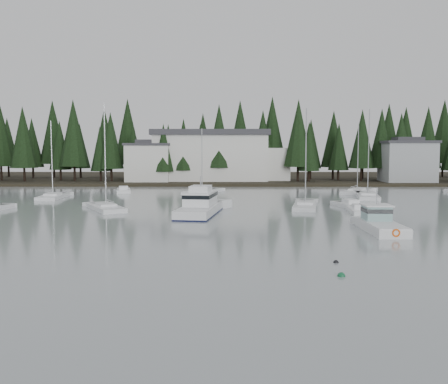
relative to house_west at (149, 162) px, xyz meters
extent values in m
plane|color=#8F989A|center=(18.00, -79.00, -4.65)|extent=(260.00, 260.00, 0.00)
cube|color=black|center=(18.00, 18.00, -4.65)|extent=(240.00, 54.00, 1.00)
cube|color=silver|center=(0.00, 0.00, -0.40)|extent=(9.00, 7.00, 7.50)
cube|color=#38383D|center=(0.00, 0.00, 3.60)|extent=(9.54, 7.42, 0.50)
cube|color=#38383D|center=(0.00, 0.00, 4.20)|extent=(4.95, 3.85, 0.80)
cube|color=#999EA0|center=(54.00, -1.00, -0.15)|extent=(10.00, 8.00, 8.00)
cube|color=#38383D|center=(54.00, -1.00, 4.10)|extent=(10.60, 8.48, 0.50)
cube|color=#38383D|center=(54.00, -1.00, 4.70)|extent=(5.50, 4.40, 0.80)
cube|color=silver|center=(13.00, 3.00, 0.85)|extent=(24.00, 10.00, 10.00)
cube|color=#38383D|center=(13.00, 3.00, 6.15)|extent=(25.00, 11.00, 1.20)
cube|color=silver|center=(25.00, 5.00, -0.65)|extent=(10.00, 8.00, 7.00)
cube|color=silver|center=(13.46, -50.17, -4.50)|extent=(5.02, 11.70, 1.65)
cube|color=#0E1233|center=(13.46, -50.17, -4.62)|extent=(5.06, 11.77, 0.23)
cube|color=white|center=(13.54, -49.61, -2.90)|extent=(3.65, 6.23, 1.49)
cube|color=black|center=(13.54, -49.61, -2.54)|extent=(3.73, 6.30, 0.41)
cube|color=white|center=(13.54, -49.61, -1.82)|extent=(2.48, 3.21, 0.67)
cylinder|color=#A5A8AD|center=(13.54, -49.61, -1.00)|extent=(0.10, 0.10, 1.13)
cube|color=silver|center=(30.00, -61.65, -4.56)|extent=(2.70, 7.69, 1.25)
cube|color=silver|center=(30.00, -61.65, -3.89)|extent=(2.65, 7.54, 0.12)
cube|color=#7EA5A3|center=(30.00, -60.11, -3.21)|extent=(2.21, 2.31, 1.35)
cube|color=white|center=(30.00, -60.11, -2.49)|extent=(2.48, 2.62, 0.12)
cube|color=black|center=(30.00, -60.11, -2.94)|extent=(2.26, 2.35, 0.38)
cylinder|color=#A5A8AD|center=(30.00, -60.11, -1.68)|extent=(0.08, 0.08, 1.54)
torus|color=#F2590C|center=(30.00, -65.49, -4.13)|extent=(0.67, 0.14, 0.67)
cube|color=silver|center=(2.08, -46.02, -4.68)|extent=(6.41, 8.63, 1.05)
cube|color=white|center=(2.08, -46.02, -4.03)|extent=(3.06, 3.41, 0.30)
cylinder|color=#A5A8AD|center=(2.08, -46.02, 1.92)|extent=(0.14, 0.14, 12.14)
cube|color=silver|center=(37.57, -30.48, -4.68)|extent=(4.77, 10.08, 1.05)
cube|color=white|center=(37.57, -30.48, -4.03)|extent=(2.66, 3.63, 0.30)
cylinder|color=#A5A8AD|center=(37.57, -30.48, 2.18)|extent=(0.14, 0.14, 12.67)
cube|color=silver|center=(38.06, -22.67, -4.68)|extent=(7.50, 10.16, 1.05)
cube|color=white|center=(38.06, -22.67, -4.03)|extent=(3.48, 3.98, 0.30)
cylinder|color=#A5A8AD|center=(38.06, -22.67, 1.15)|extent=(0.14, 0.14, 10.61)
cube|color=silver|center=(26.22, -43.26, -4.68)|extent=(4.55, 10.45, 1.05)
cube|color=white|center=(26.22, -43.26, -4.03)|extent=(2.50, 3.73, 0.30)
cylinder|color=#A5A8AD|center=(26.22, -43.26, 1.71)|extent=(0.14, 0.14, 11.72)
cube|color=silver|center=(12.39, -22.96, -4.68)|extent=(6.39, 9.38, 1.05)
cube|color=white|center=(12.39, -22.96, -4.03)|extent=(3.02, 3.60, 0.30)
cylinder|color=#A5A8AD|center=(12.39, -22.96, 0.90)|extent=(0.14, 0.14, 10.10)
cube|color=silver|center=(-9.21, -31.86, -4.68)|extent=(3.28, 8.22, 1.05)
cube|color=white|center=(-9.21, -31.86, -4.03)|extent=(2.14, 2.85, 0.30)
cylinder|color=#A5A8AD|center=(-9.21, -31.86, 1.28)|extent=(0.14, 0.14, 10.87)
cube|color=silver|center=(31.49, -48.95, -4.60)|extent=(2.71, 6.09, 0.90)
cube|color=white|center=(31.49, -48.95, -3.90)|extent=(1.66, 2.02, 0.55)
cube|color=silver|center=(-0.97, -21.25, -4.60)|extent=(3.37, 6.12, 0.90)
cube|color=white|center=(-0.97, -21.25, -3.90)|extent=(1.85, 2.12, 0.55)
cube|color=silver|center=(31.83, -43.36, -4.60)|extent=(3.61, 6.20, 0.90)
cube|color=white|center=(31.83, -43.36, -3.90)|extent=(1.92, 2.19, 0.55)
sphere|color=#145933|center=(22.96, -77.14, -4.65)|extent=(0.46, 0.46, 0.46)
sphere|color=black|center=(23.40, -73.71, -4.65)|extent=(0.35, 0.35, 0.35)
camera|label=1|loc=(16.45, -104.92, 2.51)|focal=40.00mm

